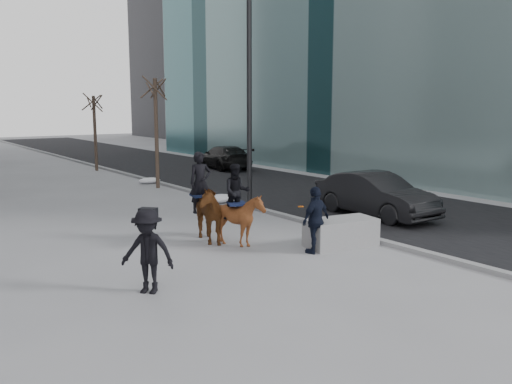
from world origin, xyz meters
TOP-DOWN VIEW (x-y plane):
  - ground at (0.00, 0.00)m, footprint 120.00×120.00m
  - road at (7.00, 10.00)m, footprint 8.00×90.00m
  - curb at (3.00, 10.00)m, footprint 0.25×90.00m
  - planter at (1.87, -0.17)m, footprint 2.05×1.27m
  - car_near at (5.70, 2.07)m, footprint 1.69×4.64m
  - car_far at (9.04, 17.24)m, footprint 2.53×5.03m
  - tree_near at (2.40, 12.43)m, footprint 1.20×1.20m
  - tree_far at (2.40, 20.71)m, footprint 1.20×1.20m
  - mounted_left at (-0.91, 2.49)m, footprint 1.23×2.09m
  - mounted_right at (-0.36, 1.49)m, footprint 1.62×1.70m
  - feeder at (0.86, -0.26)m, footprint 1.09×0.96m
  - camera_crew at (-3.97, -0.55)m, footprint 1.24×1.28m
  - lamppost at (2.60, 5.05)m, footprint 0.25×2.20m
  - snow_piles at (2.70, 10.03)m, footprint 1.30×7.32m

SIDE VIEW (x-z plane):
  - ground at x=0.00m, z-range 0.00..0.00m
  - road at x=7.00m, z-range 0.00..0.01m
  - curb at x=3.00m, z-range 0.00..0.12m
  - snow_piles at x=2.70m, z-range -0.01..0.32m
  - planter at x=1.87m, z-range 0.00..0.76m
  - car_far at x=9.04m, z-range 0.00..1.40m
  - car_near at x=5.70m, z-range 0.00..1.52m
  - feeder at x=0.86m, z-range 0.00..1.76m
  - camera_crew at x=-3.97m, z-range 0.01..1.76m
  - mounted_right at x=-0.36m, z-range -0.22..2.03m
  - mounted_left at x=-0.91m, z-range -0.32..2.21m
  - tree_far at x=2.40m, z-range 0.00..4.83m
  - tree_near at x=2.40m, z-range 0.00..5.58m
  - lamppost at x=2.60m, z-range 0.45..9.54m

